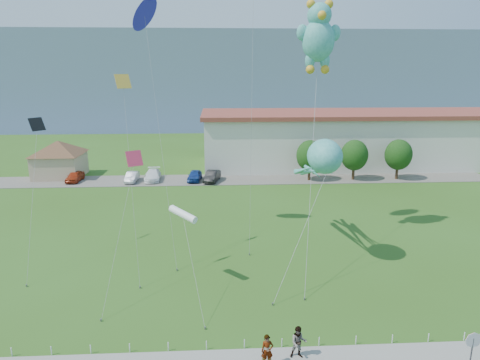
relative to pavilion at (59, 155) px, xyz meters
name	(u,v)px	position (x,y,z in m)	size (l,w,h in m)	color
ground	(261,333)	(24.00, -38.00, -3.02)	(160.00, 160.00, 0.00)	#305417
parking_strip	(234,179)	(24.00, -3.00, -2.99)	(70.00, 6.00, 0.06)	#59544C
hill_ridge	(223,77)	(24.00, 82.00, 9.48)	(160.00, 50.00, 25.00)	slate
pavilion	(59,155)	(0.00, 0.00, 0.00)	(9.20, 9.20, 5.00)	tan
warehouse	(397,138)	(50.00, 6.00, 1.10)	(61.00, 15.00, 8.20)	beige
stop_sign	(473,344)	(33.50, -42.21, -1.15)	(0.80, 0.07, 2.50)	slate
rope_fence	(263,343)	(24.00, -39.30, -2.77)	(26.05, 0.05, 0.50)	white
tree_near	(310,156)	(34.00, -4.00, 0.36)	(3.60, 3.60, 5.47)	#3F2B19
tree_mid	(354,155)	(40.00, -4.00, 0.36)	(3.60, 3.60, 5.47)	#3F2B19
tree_far	(398,155)	(46.00, -4.00, 0.36)	(3.60, 3.60, 5.47)	#3F2B19
pedestrian_left	(267,351)	(24.02, -40.86, -2.09)	(0.61, 0.40, 1.67)	gray
pedestrian_right	(299,342)	(25.68, -40.32, -2.06)	(0.84, 0.65, 1.72)	gray
parked_car_red	(75,176)	(2.86, -2.93, -2.29)	(1.60, 3.97, 1.35)	#AB3215
parked_car_silver	(132,177)	(10.44, -3.52, -2.33)	(1.35, 3.86, 1.27)	#B7B6BD
parked_car_white	(153,175)	(13.08, -2.89, -2.27)	(1.94, 4.77, 1.38)	white
parked_car_blue	(195,176)	(18.70, -3.46, -2.28)	(1.62, 4.03, 1.37)	navy
parked_car_black	(212,176)	(21.02, -3.91, -2.26)	(1.49, 4.29, 1.41)	black
octopus_kite	(319,164)	(29.44, -27.70, 4.41)	(5.70, 13.23, 9.55)	teal
teddy_bear_kite	(319,35)	(29.94, -23.45, 14.01)	(4.60, 12.37, 19.71)	teal
small_kite_white	(183,215)	(19.38, -31.88, 1.94)	(1.81, 6.83, 5.44)	white
small_kite_yellow	(125,106)	(15.13, -27.54, 8.82)	(2.12, 6.38, 13.96)	gold
small_kite_blue	(145,20)	(16.10, -22.29, 15.19)	(3.57, 8.61, 19.39)	#2D23C8
small_kite_black	(36,141)	(7.88, -25.84, 6.07)	(1.51, 7.46, 10.69)	black
small_kite_pink	(131,173)	(15.88, -30.51, 4.51)	(1.95, 7.22, 8.85)	#E23254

